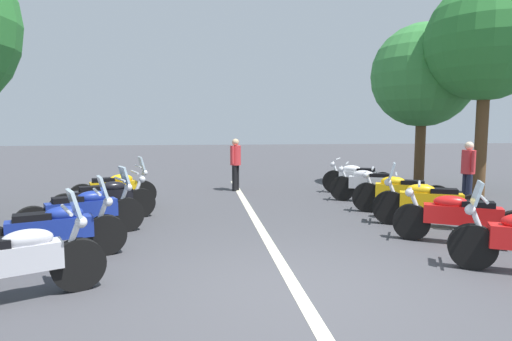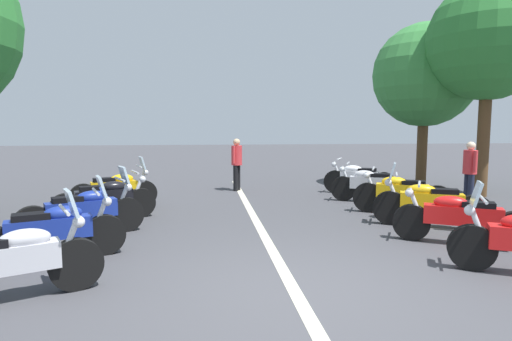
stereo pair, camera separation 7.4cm
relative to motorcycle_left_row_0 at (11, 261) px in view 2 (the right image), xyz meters
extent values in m
plane|color=#424247|center=(-0.17, -3.13, -0.46)|extent=(80.00, 80.00, 0.00)
cube|color=beige|center=(3.36, -3.13, -0.46)|extent=(13.06, 0.16, 0.01)
cylinder|color=black|center=(0.28, -0.59, -0.15)|extent=(0.39, 0.62, 0.62)
cube|color=silver|center=(-0.02, 0.03, 0.03)|extent=(0.70, 1.07, 0.30)
ellipsoid|color=silver|center=(0.06, -0.13, 0.23)|extent=(0.46, 0.58, 0.22)
cylinder|color=silver|center=(0.26, -0.54, 0.15)|extent=(0.19, 0.29, 0.58)
cylinder|color=silver|center=(0.24, -0.50, 0.51)|extent=(0.58, 0.30, 0.04)
sphere|color=silver|center=(0.30, -0.64, 0.35)|extent=(0.14, 0.14, 0.14)
cube|color=silver|center=(0.27, -0.58, 0.58)|extent=(0.38, 0.26, 0.32)
cylinder|color=black|center=(1.66, -0.61, -0.16)|extent=(0.35, 0.62, 0.61)
cube|color=navy|center=(1.40, 0.08, 0.02)|extent=(0.66, 1.15, 0.30)
ellipsoid|color=navy|center=(1.46, -0.09, 0.22)|extent=(0.43, 0.58, 0.22)
cube|color=black|center=(1.32, 0.29, 0.20)|extent=(0.41, 0.54, 0.12)
cylinder|color=silver|center=(1.64, -0.55, 0.14)|extent=(0.17, 0.30, 0.58)
cylinder|color=silver|center=(1.62, -0.51, 0.50)|extent=(0.59, 0.26, 0.04)
sphere|color=silver|center=(1.67, -0.65, 0.34)|extent=(0.14, 0.14, 0.14)
cylinder|color=silver|center=(1.41, 0.56, -0.25)|extent=(0.27, 0.54, 0.08)
cube|color=silver|center=(1.65, -0.59, 0.57)|extent=(0.38, 0.24, 0.32)
cylinder|color=black|center=(3.07, -0.67, -0.15)|extent=(0.40, 0.63, 0.63)
cylinder|color=black|center=(2.40, 0.70, -0.15)|extent=(0.40, 0.63, 0.63)
cube|color=navy|center=(2.73, 0.01, 0.03)|extent=(0.76, 1.16, 0.30)
ellipsoid|color=navy|center=(2.81, -0.15, 0.23)|extent=(0.46, 0.58, 0.22)
cube|color=black|center=(2.63, 0.21, 0.21)|extent=(0.44, 0.55, 0.12)
cylinder|color=silver|center=(3.04, -0.61, 0.15)|extent=(0.19, 0.29, 0.58)
cylinder|color=silver|center=(3.02, -0.58, 0.51)|extent=(0.57, 0.31, 0.04)
sphere|color=silver|center=(3.09, -0.71, 0.35)|extent=(0.14, 0.14, 0.14)
cylinder|color=silver|center=(2.69, 0.50, -0.24)|extent=(0.31, 0.53, 0.08)
cube|color=silver|center=(3.06, -0.65, 0.58)|extent=(0.38, 0.27, 0.32)
cylinder|color=black|center=(4.30, -0.75, -0.15)|extent=(0.35, 0.62, 0.62)
cylinder|color=black|center=(3.77, 0.61, -0.15)|extent=(0.35, 0.62, 0.62)
cube|color=black|center=(4.03, -0.07, 0.03)|extent=(0.66, 1.14, 0.30)
ellipsoid|color=black|center=(4.10, -0.23, 0.23)|extent=(0.43, 0.58, 0.22)
cube|color=black|center=(3.95, 0.14, 0.21)|extent=(0.42, 0.54, 0.12)
cylinder|color=silver|center=(4.27, -0.69, 0.15)|extent=(0.17, 0.30, 0.58)
cylinder|color=silver|center=(4.26, -0.65, 0.51)|extent=(0.59, 0.26, 0.04)
sphere|color=silver|center=(4.31, -0.79, 0.35)|extent=(0.14, 0.14, 0.14)
cylinder|color=silver|center=(4.04, 0.41, -0.24)|extent=(0.27, 0.54, 0.08)
cylinder|color=black|center=(5.58, -0.63, -0.15)|extent=(0.34, 0.63, 0.62)
cylinder|color=black|center=(5.13, 0.65, -0.15)|extent=(0.34, 0.63, 0.62)
cube|color=#EAB214|center=(5.36, 0.01, 0.03)|extent=(0.61, 1.07, 0.30)
ellipsoid|color=#EAB214|center=(5.41, -0.16, 0.23)|extent=(0.42, 0.58, 0.22)
cube|color=black|center=(5.28, 0.22, 0.21)|extent=(0.40, 0.54, 0.12)
cylinder|color=silver|center=(5.56, -0.58, 0.15)|extent=(0.16, 0.30, 0.58)
cylinder|color=silver|center=(5.55, -0.54, 0.51)|extent=(0.60, 0.24, 0.04)
sphere|color=silver|center=(5.60, -0.68, 0.35)|extent=(0.14, 0.14, 0.14)
cylinder|color=silver|center=(5.39, 0.45, -0.24)|extent=(0.26, 0.55, 0.08)
cube|color=silver|center=(5.57, -0.62, 0.58)|extent=(0.38, 0.23, 0.32)
cylinder|color=black|center=(0.35, -5.64, -0.15)|extent=(0.41, 0.61, 0.62)
cylinder|color=silver|center=(0.33, -5.70, 0.15)|extent=(0.20, 0.29, 0.58)
cylinder|color=silver|center=(0.31, -5.73, 0.51)|extent=(0.57, 0.32, 0.04)
sphere|color=silver|center=(0.38, -5.60, 0.35)|extent=(0.14, 0.14, 0.14)
cube|color=silver|center=(0.34, -5.66, 0.58)|extent=(0.38, 0.27, 0.32)
cylinder|color=black|center=(1.87, -5.57, -0.15)|extent=(0.42, 0.60, 0.61)
cube|color=red|center=(1.50, -6.24, 0.03)|extent=(0.81, 1.16, 0.30)
ellipsoid|color=red|center=(1.58, -6.08, 0.23)|extent=(0.48, 0.58, 0.22)
cube|color=black|center=(1.39, -6.43, 0.21)|extent=(0.46, 0.55, 0.12)
cylinder|color=silver|center=(1.84, -5.62, 0.15)|extent=(0.20, 0.29, 0.58)
cylinder|color=silver|center=(1.82, -5.66, 0.51)|extent=(0.56, 0.34, 0.04)
sphere|color=silver|center=(1.89, -5.53, 0.35)|extent=(0.14, 0.14, 0.14)
cylinder|color=silver|center=(1.12, -6.56, -0.25)|extent=(0.34, 0.52, 0.08)
cylinder|color=black|center=(2.99, -5.71, -0.13)|extent=(0.40, 0.66, 0.66)
cylinder|color=black|center=(2.37, -7.06, -0.13)|extent=(0.40, 0.66, 0.66)
cube|color=#EAB214|center=(2.68, -6.38, 0.05)|extent=(0.73, 1.14, 0.30)
ellipsoid|color=#EAB214|center=(2.76, -6.22, 0.25)|extent=(0.45, 0.58, 0.22)
cube|color=black|center=(2.59, -6.58, 0.23)|extent=(0.44, 0.54, 0.12)
cylinder|color=silver|center=(2.97, -5.76, 0.17)|extent=(0.18, 0.29, 0.58)
cylinder|color=silver|center=(2.95, -5.80, 0.53)|extent=(0.58, 0.30, 0.04)
sphere|color=silver|center=(3.01, -5.66, 0.37)|extent=(0.14, 0.14, 0.14)
cylinder|color=silver|center=(2.33, -6.71, -0.23)|extent=(0.30, 0.53, 0.08)
cube|color=silver|center=(2.98, -5.73, 0.60)|extent=(0.38, 0.26, 0.32)
cylinder|color=black|center=(4.20, -5.74, -0.13)|extent=(0.41, 0.66, 0.66)
cylinder|color=black|center=(3.60, -7.05, -0.13)|extent=(0.41, 0.66, 0.66)
cube|color=#EAB214|center=(3.90, -6.40, 0.05)|extent=(0.72, 1.11, 0.30)
ellipsoid|color=#EAB214|center=(3.98, -6.23, 0.25)|extent=(0.45, 0.58, 0.22)
cube|color=black|center=(3.81, -6.60, 0.23)|extent=(0.44, 0.54, 0.12)
cylinder|color=silver|center=(4.18, -5.80, 0.17)|extent=(0.19, 0.29, 0.58)
cylinder|color=silver|center=(4.16, -5.83, 0.53)|extent=(0.58, 0.30, 0.04)
sphere|color=silver|center=(4.23, -5.70, 0.37)|extent=(0.14, 0.14, 0.14)
cylinder|color=silver|center=(3.55, -6.71, -0.23)|extent=(0.30, 0.53, 0.08)
cylinder|color=black|center=(5.67, -5.67, -0.14)|extent=(0.39, 0.64, 0.64)
cylinder|color=black|center=(5.09, -6.93, -0.14)|extent=(0.39, 0.64, 0.64)
cube|color=silver|center=(5.38, -6.30, 0.04)|extent=(0.69, 1.07, 0.30)
ellipsoid|color=silver|center=(5.45, -6.13, 0.24)|extent=(0.45, 0.58, 0.22)
cube|color=black|center=(5.29, -6.50, 0.22)|extent=(0.44, 0.54, 0.12)
cylinder|color=silver|center=(5.64, -5.72, 0.16)|extent=(0.18, 0.29, 0.58)
cylinder|color=silver|center=(5.63, -5.76, 0.52)|extent=(0.58, 0.30, 0.04)
sphere|color=silver|center=(5.69, -5.62, 0.36)|extent=(0.14, 0.14, 0.14)
cylinder|color=silver|center=(5.04, -6.60, -0.24)|extent=(0.30, 0.53, 0.08)
cylinder|color=black|center=(6.98, -5.87, -0.13)|extent=(0.45, 0.64, 0.65)
cylinder|color=black|center=(6.31, -7.05, -0.13)|extent=(0.45, 0.64, 0.65)
cube|color=white|center=(6.65, -6.46, 0.05)|extent=(0.76, 1.04, 0.30)
ellipsoid|color=white|center=(6.74, -6.30, 0.25)|extent=(0.48, 0.58, 0.22)
cube|color=black|center=(6.54, -6.65, 0.23)|extent=(0.46, 0.55, 0.12)
cylinder|color=silver|center=(6.95, -5.92, 0.17)|extent=(0.20, 0.29, 0.58)
cylinder|color=silver|center=(6.93, -5.95, 0.53)|extent=(0.56, 0.34, 0.04)
sphere|color=silver|center=(7.01, -5.82, 0.37)|extent=(0.14, 0.14, 0.14)
cylinder|color=silver|center=(6.29, -6.72, -0.23)|extent=(0.34, 0.52, 0.08)
cylinder|color=black|center=(7.66, -3.01, -0.07)|extent=(0.14, 0.14, 0.77)
cylinder|color=black|center=(7.82, -3.10, -0.07)|extent=(0.14, 0.14, 0.77)
cylinder|color=red|center=(7.74, -3.06, 0.60)|extent=(0.32, 0.32, 0.58)
cylinder|color=red|center=(7.55, -2.95, 0.63)|extent=(0.09, 0.09, 0.52)
cylinder|color=red|center=(7.94, -3.16, 0.63)|extent=(0.09, 0.09, 0.52)
sphere|color=#D8AD84|center=(7.74, -3.06, 0.99)|extent=(0.21, 0.21, 0.21)
cylinder|color=#1E2338|center=(4.63, -8.51, -0.08)|extent=(0.14, 0.14, 0.77)
cylinder|color=#1E2338|center=(4.81, -8.53, -0.08)|extent=(0.14, 0.14, 0.77)
cylinder|color=red|center=(4.72, -8.52, 0.60)|extent=(0.32, 0.32, 0.58)
cylinder|color=red|center=(4.50, -8.50, 0.63)|extent=(0.09, 0.09, 0.52)
cylinder|color=red|center=(4.94, -8.54, 0.63)|extent=(0.09, 0.09, 0.52)
sphere|color=beige|center=(4.72, -8.52, 0.99)|extent=(0.21, 0.21, 0.21)
cylinder|color=brown|center=(7.84, -8.96, 0.74)|extent=(0.32, 0.32, 2.39)
sphere|color=#38843D|center=(7.84, -8.96, 3.05)|extent=(3.20, 3.20, 3.20)
cylinder|color=brown|center=(5.87, -9.65, 1.09)|extent=(0.32, 0.32, 3.09)
sphere|color=#2D7A33|center=(5.87, -9.65, 3.75)|extent=(3.20, 3.20, 3.20)
camera|label=1|loc=(-4.72, -2.04, 1.46)|focal=29.44mm
camera|label=2|loc=(-4.72, -2.11, 1.46)|focal=29.44mm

